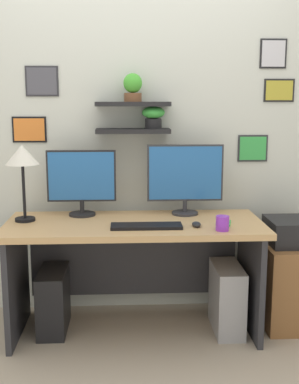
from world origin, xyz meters
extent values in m
plane|color=tan|center=(0.00, 0.00, 0.00)|extent=(8.00, 8.00, 0.00)
cube|color=silver|center=(0.00, 0.44, 1.35)|extent=(4.40, 0.04, 2.70)
cube|color=black|center=(0.00, 0.32, 1.32)|extent=(0.51, 0.20, 0.03)
cube|color=black|center=(0.00, 0.32, 1.50)|extent=(0.51, 0.20, 0.03)
cylinder|color=brown|center=(0.00, 0.32, 1.54)|extent=(0.12, 0.12, 0.06)
ellipsoid|color=green|center=(0.00, 0.32, 1.64)|extent=(0.13, 0.13, 0.13)
cylinder|color=black|center=(0.14, 0.32, 1.37)|extent=(0.11, 0.11, 0.07)
ellipsoid|color=green|center=(0.14, 0.32, 1.44)|extent=(0.16, 0.16, 0.08)
cube|color=#2D2D33|center=(0.86, 0.42, 1.18)|extent=(0.22, 0.02, 0.19)
cube|color=green|center=(0.86, 0.41, 1.18)|extent=(0.19, 0.00, 0.17)
cube|color=black|center=(1.04, 0.42, 1.59)|extent=(0.22, 0.02, 0.16)
cube|color=gold|center=(1.04, 0.41, 1.59)|extent=(0.19, 0.00, 0.14)
cube|color=black|center=(0.98, 0.42, 1.84)|extent=(0.19, 0.02, 0.20)
cube|color=silver|center=(0.98, 0.41, 1.84)|extent=(0.16, 0.00, 0.18)
cube|color=#2D2D33|center=(-0.62, 0.42, 1.65)|extent=(0.23, 0.02, 0.21)
cube|color=#4C4C56|center=(-0.62, 0.41, 1.65)|extent=(0.20, 0.00, 0.18)
cube|color=black|center=(-0.72, 0.42, 1.32)|extent=(0.24, 0.02, 0.18)
cube|color=orange|center=(-0.72, 0.41, 1.32)|extent=(0.21, 0.00, 0.16)
cube|color=tan|center=(0.00, 0.00, 0.73)|extent=(1.66, 0.68, 0.04)
cube|color=#2D2D33|center=(-0.77, 0.00, 0.35)|extent=(0.04, 0.62, 0.71)
cube|color=#2D2D33|center=(0.77, 0.00, 0.35)|extent=(0.04, 0.62, 0.71)
cube|color=#2D2D33|center=(0.00, 0.30, 0.39)|extent=(1.46, 0.02, 0.50)
cylinder|color=black|center=(-0.35, 0.21, 0.76)|extent=(0.18, 0.18, 0.02)
cylinder|color=black|center=(-0.35, 0.21, 0.81)|extent=(0.03, 0.03, 0.09)
cube|color=black|center=(-0.35, 0.22, 1.02)|extent=(0.47, 0.02, 0.35)
cube|color=#2866B2|center=(-0.35, 0.21, 1.02)|extent=(0.44, 0.00, 0.32)
cylinder|color=#2D2D33|center=(0.35, 0.21, 0.76)|extent=(0.18, 0.18, 0.02)
cylinder|color=#2D2D33|center=(0.35, 0.21, 0.81)|extent=(0.03, 0.03, 0.09)
cube|color=#2D2D33|center=(0.35, 0.22, 1.04)|extent=(0.52, 0.02, 0.39)
cube|color=#2866B2|center=(0.35, 0.21, 1.04)|extent=(0.49, 0.00, 0.36)
cube|color=black|center=(0.07, -0.14, 0.76)|extent=(0.44, 0.14, 0.02)
ellipsoid|color=black|center=(0.38, -0.14, 0.77)|extent=(0.06, 0.09, 0.03)
cylinder|color=black|center=(-0.71, 0.07, 0.76)|extent=(0.13, 0.13, 0.02)
cylinder|color=black|center=(-0.71, 0.07, 0.95)|extent=(0.02, 0.02, 0.35)
cone|color=white|center=(-0.71, 0.07, 1.18)|extent=(0.21, 0.21, 0.13)
cube|color=green|center=(0.58, -0.07, 0.76)|extent=(0.10, 0.15, 0.01)
cylinder|color=purple|center=(0.53, -0.24, 0.80)|extent=(0.08, 0.08, 0.09)
cube|color=brown|center=(1.09, 0.08, 0.28)|extent=(0.44, 0.50, 0.57)
cube|color=black|center=(1.09, 0.08, 0.65)|extent=(0.38, 0.34, 0.17)
cube|color=black|center=(-0.54, 0.04, 0.21)|extent=(0.18, 0.40, 0.42)
cube|color=#99999E|center=(0.61, -0.02, 0.22)|extent=(0.18, 0.40, 0.45)
camera|label=1|loc=(-0.06, -3.11, 1.53)|focal=46.44mm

